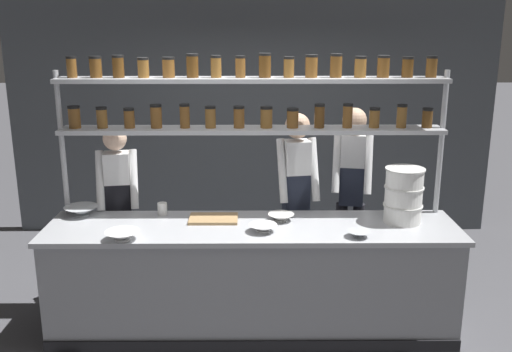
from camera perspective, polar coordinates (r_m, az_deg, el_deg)
ground_plane at (r=5.00m, az=-0.41°, el=-14.94°), size 40.00×40.00×0.00m
back_wall at (r=6.81m, az=-0.44°, el=7.19°), size 5.72×0.12×3.12m
prep_counter at (r=4.78m, az=-0.42°, el=-10.18°), size 3.32×0.76×0.92m
spice_shelf_unit at (r=4.70m, az=-0.49°, el=7.01°), size 3.21×0.28×2.26m
chef_left at (r=5.25m, az=-13.57°, el=-2.69°), size 0.39×0.31×1.63m
chef_center at (r=5.12m, az=4.01°, el=-1.82°), size 0.40×0.33×1.74m
chef_right at (r=5.40m, az=9.49°, el=-0.97°), size 0.40×0.33×1.76m
container_stack at (r=4.77m, az=14.50°, el=-1.89°), size 0.32×0.32×0.45m
cutting_board at (r=4.74m, az=-4.31°, el=-4.28°), size 0.40×0.26×0.02m
prep_bowl_near_left at (r=4.43m, az=10.19°, el=-5.74°), size 0.18×0.18×0.05m
prep_bowl_center_front at (r=4.41m, az=-13.25°, el=-5.84°), size 0.26×0.26×0.07m
prep_bowl_center_back at (r=5.05m, az=-17.10°, el=-3.37°), size 0.29×0.29×0.08m
prep_bowl_near_right at (r=4.46m, az=0.66°, el=-5.25°), size 0.22×0.22×0.06m
prep_bowl_far_left at (r=4.71m, az=2.48°, el=-4.17°), size 0.22×0.22×0.06m
serving_cup_front at (r=4.91m, az=-9.39°, el=-3.26°), size 0.08×0.08×0.10m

